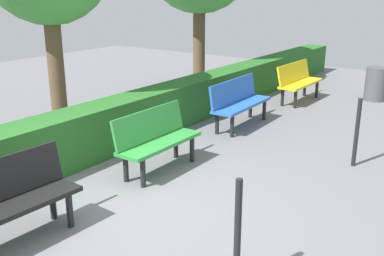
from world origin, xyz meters
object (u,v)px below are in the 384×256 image
object	(u,v)px
bench_green	(156,138)
bench_black	(2,200)
trash_bin	(376,84)
bench_blue	(239,101)
bench_yellow	(298,80)

from	to	relation	value
bench_green	bench_black	xyz separation A→B (m)	(2.35, 0.01, 0.00)
bench_green	trash_bin	bearing A→B (deg)	166.85
bench_blue	bench_black	world-z (taller)	same
trash_bin	bench_green	bearing A→B (deg)	-13.14
bench_black	trash_bin	bearing A→B (deg)	172.97
bench_blue	bench_black	distance (m)	4.86
bench_green	bench_black	bearing A→B (deg)	0.23
bench_yellow	bench_black	xyz separation A→B (m)	(7.28, 0.01, 0.00)
bench_yellow	bench_black	world-z (taller)	bench_black
bench_black	bench_yellow	bearing A→B (deg)	-177.49
bench_blue	bench_green	world-z (taller)	same
bench_blue	trash_bin	distance (m)	3.86
bench_blue	bench_green	size ratio (longest dim) A/B	1.15
bench_blue	trash_bin	world-z (taller)	bench_blue
bench_yellow	bench_blue	distance (m)	2.43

